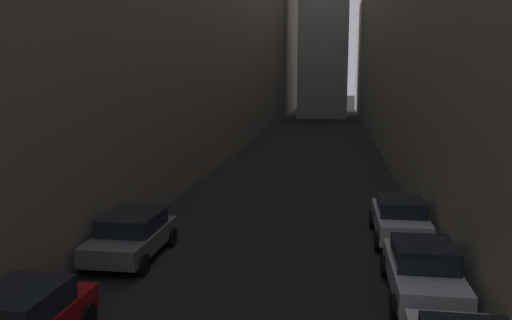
# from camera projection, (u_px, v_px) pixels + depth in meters

# --- Properties ---
(ground_plane) EXTENTS (264.00, 264.00, 0.00)m
(ground_plane) POSITION_uv_depth(u_px,v_px,m) (312.00, 145.00, 45.81)
(ground_plane) COLOR black
(building_block_left) EXTENTS (13.10, 108.00, 21.91)m
(building_block_left) POSITION_uv_depth(u_px,v_px,m) (183.00, 21.00, 47.86)
(building_block_left) COLOR #60594F
(building_block_left) RESTS_ON ground
(parked_car_left_third) EXTENTS (2.04, 4.05, 1.45)m
(parked_car_left_third) POSITION_uv_depth(u_px,v_px,m) (132.00, 235.00, 16.87)
(parked_car_left_third) COLOR #4C4C51
(parked_car_left_third) RESTS_ON ground
(parked_car_right_third) EXTENTS (1.90, 4.23, 1.53)m
(parked_car_right_third) POSITION_uv_depth(u_px,v_px,m) (423.00, 270.00, 13.72)
(parked_car_right_third) COLOR #B7B7BC
(parked_car_right_third) RESTS_ON ground
(parked_car_right_far) EXTENTS (1.93, 4.14, 1.54)m
(parked_car_right_far) POSITION_uv_depth(u_px,v_px,m) (400.00, 218.00, 18.71)
(parked_car_right_far) COLOR #B7B7BC
(parked_car_right_far) RESTS_ON ground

